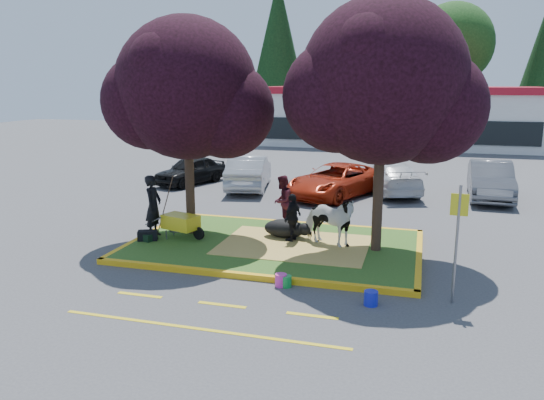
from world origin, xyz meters
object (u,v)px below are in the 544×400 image
(calf, at_px, (285,228))
(bucket_pink, at_px, (281,280))
(handler, at_px, (153,206))
(bucket_green, at_px, (286,281))
(cow, at_px, (329,221))
(bucket_blue, at_px, (371,298))
(car_black, at_px, (191,170))
(car_silver, at_px, (249,172))
(wheelbarrow, at_px, (181,222))
(sign_post, at_px, (457,231))

(calf, distance_m, bucket_pink, 3.58)
(handler, bearing_deg, calf, -79.37)
(bucket_green, bearing_deg, cow, 81.13)
(bucket_blue, bearing_deg, car_black, 129.02)
(cow, relative_size, car_silver, 0.37)
(cow, relative_size, bucket_blue, 5.34)
(wheelbarrow, bearing_deg, calf, 34.66)
(wheelbarrow, relative_size, car_black, 0.50)
(handler, distance_m, bucket_pink, 5.37)
(calf, height_order, wheelbarrow, wheelbarrow)
(cow, relative_size, bucket_green, 6.23)
(bucket_blue, distance_m, car_silver, 13.31)
(cow, bearing_deg, car_black, 63.48)
(cow, xyz_separation_m, car_silver, (-5.04, 8.00, -0.11))
(cow, relative_size, bucket_pink, 5.68)
(sign_post, bearing_deg, bucket_blue, -155.87)
(handler, xyz_separation_m, bucket_green, (4.78, -2.50, -0.95))
(handler, relative_size, car_silver, 0.40)
(bucket_green, height_order, car_black, car_black)
(car_black, bearing_deg, car_silver, 12.83)
(calf, bearing_deg, sign_post, -25.96)
(cow, xyz_separation_m, wheelbarrow, (-4.38, -0.48, -0.24))
(sign_post, relative_size, bucket_pink, 8.67)
(handler, relative_size, bucket_green, 6.79)
(bucket_blue, bearing_deg, wheelbarrow, 152.69)
(cow, distance_m, bucket_green, 3.15)
(calf, xyz_separation_m, car_silver, (-3.64, 7.54, 0.34))
(handler, bearing_deg, bucket_blue, -117.53)
(wheelbarrow, bearing_deg, bucket_green, -15.83)
(calf, distance_m, wheelbarrow, 3.13)
(bucket_blue, bearing_deg, bucket_green, 165.56)
(wheelbarrow, bearing_deg, car_black, 129.97)
(wheelbarrow, xyz_separation_m, bucket_green, (3.91, -2.54, -0.50))
(handler, height_order, bucket_blue, handler)
(cow, relative_size, sign_post, 0.66)
(calf, relative_size, bucket_green, 4.63)
(calf, distance_m, car_black, 10.33)
(handler, distance_m, bucket_green, 5.48)
(cow, xyz_separation_m, bucket_pink, (-0.60, -3.02, -0.73))
(sign_post, distance_m, car_black, 16.02)
(cow, bearing_deg, car_silver, 51.65)
(sign_post, height_order, bucket_blue, sign_post)
(cow, distance_m, wheelbarrow, 4.41)
(bucket_pink, relative_size, bucket_blue, 0.94)
(bucket_green, height_order, car_silver, car_silver)
(wheelbarrow, xyz_separation_m, sign_post, (7.64, -2.44, 0.99))
(car_silver, bearing_deg, wheelbarrow, 83.17)
(car_black, bearing_deg, bucket_pink, -37.32)
(wheelbarrow, bearing_deg, bucket_pink, -16.70)
(sign_post, xyz_separation_m, bucket_pink, (-3.86, -0.10, -1.48))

